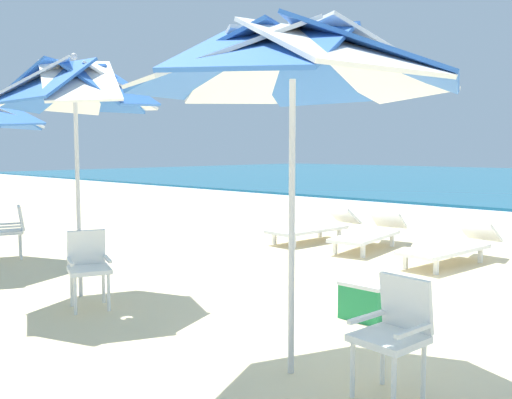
% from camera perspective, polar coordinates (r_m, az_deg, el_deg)
% --- Properties ---
extents(ground_plane, '(80.00, 80.00, 0.00)m').
position_cam_1_polar(ground_plane, '(7.10, 17.19, -9.57)').
color(ground_plane, beige).
extents(beach_umbrella_0, '(2.61, 2.61, 2.79)m').
position_cam_1_polar(beach_umbrella_0, '(4.33, 3.81, 13.91)').
color(beach_umbrella_0, silver).
rests_on(beach_umbrella_0, ground).
extents(plastic_chair_0, '(0.48, 0.51, 0.87)m').
position_cam_1_polar(plastic_chair_0, '(4.18, 14.12, -12.84)').
color(plastic_chair_0, white).
rests_on(plastic_chair_0, ground).
extents(beach_umbrella_1, '(2.02, 2.02, 2.90)m').
position_cam_1_polar(beach_umbrella_1, '(6.95, -18.20, 10.80)').
color(beach_umbrella_1, silver).
rests_on(beach_umbrella_1, ground).
extents(plastic_chair_1, '(0.59, 0.57, 0.87)m').
position_cam_1_polar(plastic_chair_1, '(6.53, -16.93, -6.38)').
color(plastic_chair_1, white).
rests_on(plastic_chair_1, ground).
extents(plastic_chair_2, '(0.56, 0.59, 0.87)m').
position_cam_1_polar(plastic_chair_2, '(9.86, -23.85, -2.73)').
color(plastic_chair_2, white).
rests_on(plastic_chair_2, ground).
extents(sun_lounger_1, '(0.84, 2.20, 0.62)m').
position_cam_1_polar(sun_lounger_1, '(9.14, 19.53, -4.55)').
color(sun_lounger_1, white).
rests_on(sun_lounger_1, ground).
extents(sun_lounger_2, '(0.92, 2.21, 0.62)m').
position_cam_1_polar(sun_lounger_2, '(10.14, 11.66, -3.42)').
color(sun_lounger_2, white).
rests_on(sun_lounger_2, ground).
extents(sun_lounger_3, '(0.81, 2.19, 0.62)m').
position_cam_1_polar(sun_lounger_3, '(10.80, 6.10, -2.82)').
color(sun_lounger_3, white).
rests_on(sun_lounger_3, ground).
extents(cooler_box, '(0.50, 0.34, 0.40)m').
position_cam_1_polar(cooler_box, '(5.98, 11.25, -10.21)').
color(cooler_box, '#238C4C').
rests_on(cooler_box, ground).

